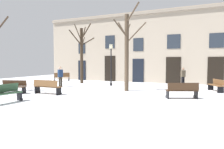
# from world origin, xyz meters

# --- Properties ---
(ground_plane) EXTENTS (34.73, 34.73, 0.00)m
(ground_plane) POSITION_xyz_m (0.00, 0.00, 0.00)
(ground_plane) COLOR white
(building_facade) EXTENTS (21.71, 0.60, 7.22)m
(building_facade) POSITION_xyz_m (0.01, 9.12, 3.65)
(building_facade) COLOR tan
(building_facade) RESTS_ON ground
(tree_left_of_center) EXTENTS (2.20, 2.68, 5.77)m
(tree_left_of_center) POSITION_xyz_m (0.87, 2.42, 2.96)
(tree_left_of_center) COLOR #4C3D2D
(tree_left_of_center) RESTS_ON ground
(tree_right_of_center) EXTENTS (1.78, 2.22, 5.84)m
(tree_right_of_center) POSITION_xyz_m (-4.92, 5.83, 3.01)
(tree_right_of_center) COLOR #382B1E
(tree_right_of_center) RESTS_ON ground
(streetlamp) EXTENTS (0.30, 0.30, 3.65)m
(streetlamp) POSITION_xyz_m (-1.46, 5.04, 2.24)
(streetlamp) COLOR black
(streetlamp) RESTS_ON ground
(bench_far_corner) EXTENTS (0.65, 1.63, 0.93)m
(bench_far_corner) POSITION_xyz_m (-3.28, -3.95, 0.48)
(bench_far_corner) COLOR #2D4C33
(bench_far_corner) RESTS_ON ground
(bench_by_litter_bin) EXTENTS (1.52, 1.46, 0.92)m
(bench_by_litter_bin) POSITION_xyz_m (-8.09, 6.83, 0.47)
(bench_by_litter_bin) COLOR brown
(bench_by_litter_bin) RESTS_ON ground
(bench_near_lamp) EXTENTS (1.75, 1.08, 0.90)m
(bench_near_lamp) POSITION_xyz_m (4.67, 0.65, 0.46)
(bench_near_lamp) COLOR #3D2819
(bench_near_lamp) RESTS_ON ground
(bench_back_to_back_right) EXTENTS (0.96, 1.67, 0.85)m
(bench_back_to_back_right) POSITION_xyz_m (6.68, 4.51, 0.44)
(bench_back_to_back_right) COLOR brown
(bench_back_to_back_right) RESTS_ON ground
(bench_back_to_back_left) EXTENTS (1.80, 0.83, 0.85)m
(bench_back_to_back_left) POSITION_xyz_m (-5.61, -1.51, 0.44)
(bench_back_to_back_left) COLOR #3D2819
(bench_back_to_back_left) RESTS_ON ground
(bench_facing_shops) EXTENTS (1.92, 0.55, 0.91)m
(bench_facing_shops) POSITION_xyz_m (-3.28, -0.99, 0.48)
(bench_facing_shops) COLOR brown
(bench_facing_shops) RESTS_ON ground
(person_crossing_plaza) EXTENTS (0.43, 0.42, 1.56)m
(person_crossing_plaza) POSITION_xyz_m (4.34, 7.83, 0.85)
(person_crossing_plaza) COLOR black
(person_crossing_plaza) RESTS_ON ground
(person_by_shop_door) EXTENTS (0.32, 0.43, 1.68)m
(person_by_shop_door) POSITION_xyz_m (-4.96, 2.53, 0.93)
(person_by_shop_door) COLOR #2D271E
(person_by_shop_door) RESTS_ON ground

